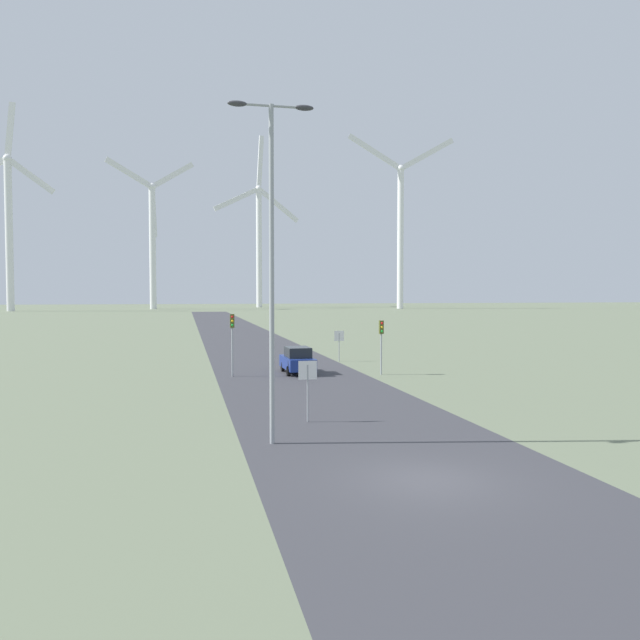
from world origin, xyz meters
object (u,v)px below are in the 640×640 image
object	(u,v)px
traffic_light_post_near_right	(381,335)
car_approaching	(298,360)
wind_turbine_far_left	(9,219)
wind_turbine_left	(152,234)
traffic_light_post_near_left	(232,331)
wind_turbine_center	(259,234)
streetlamp	(272,238)
stop_sign_near	(308,379)
wind_turbine_right	(400,222)
stop_sign_far	(339,340)

from	to	relation	value
traffic_light_post_near_right	car_approaching	bearing A→B (deg)	161.27
wind_turbine_far_left	wind_turbine_left	distance (m)	44.00
traffic_light_post_near_left	wind_turbine_center	world-z (taller)	wind_turbine_center
wind_turbine_left	traffic_light_post_near_left	bearing A→B (deg)	-85.67
car_approaching	streetlamp	bearing A→B (deg)	-102.89
traffic_light_post_near_left	traffic_light_post_near_right	bearing A→B (deg)	-6.98
streetlamp	car_approaching	size ratio (longest dim) A/B	2.98
stop_sign_near	wind_turbine_right	distance (m)	197.73
traffic_light_post_near_right	wind_turbine_left	xyz separation A→B (m)	(-23.41, 179.56, 22.84)
stop_sign_far	wind_turbine_left	size ratio (longest dim) A/B	0.05
traffic_light_post_near_right	stop_sign_near	bearing A→B (deg)	-119.07
traffic_light_post_near_left	traffic_light_post_near_right	distance (m)	9.99
wind_turbine_far_left	wind_turbine_left	world-z (taller)	wind_turbine_far_left
streetlamp	wind_turbine_center	xyz separation A→B (m)	(25.12, 217.57, 20.72)
traffic_light_post_near_right	wind_turbine_right	bearing A→B (deg)	70.00
streetlamp	traffic_light_post_near_left	size ratio (longest dim) A/B	2.98
car_approaching	wind_turbine_center	size ratio (longest dim) A/B	0.06
stop_sign_near	wind_turbine_left	world-z (taller)	wind_turbine_left
wind_turbine_far_left	wind_turbine_right	distance (m)	125.94
stop_sign_near	traffic_light_post_near_left	distance (m)	15.52
stop_sign_near	wind_turbine_far_left	bearing A→B (deg)	107.64
wind_turbine_left	stop_sign_near	bearing A→B (deg)	-85.41
wind_turbine_right	traffic_light_post_near_right	bearing A→B (deg)	-110.00
wind_turbine_right	car_approaching	bearing A→B (deg)	-111.82
stop_sign_near	wind_turbine_center	world-z (taller)	wind_turbine_center
traffic_light_post_near_right	wind_turbine_center	xyz separation A→B (m)	(15.25, 199.98, 25.53)
stop_sign_near	car_approaching	size ratio (longest dim) A/B	0.64
stop_sign_far	wind_turbine_right	size ratio (longest dim) A/B	0.04
wind_turbine_far_left	wind_turbine_left	bearing A→B (deg)	21.31
streetlamp	wind_turbine_far_left	world-z (taller)	wind_turbine_far_left
stop_sign_far	car_approaching	xyz separation A→B (m)	(-4.61, -6.69, -0.81)
car_approaching	wind_turbine_far_left	bearing A→B (deg)	110.02
traffic_light_post_near_left	car_approaching	world-z (taller)	traffic_light_post_near_left
car_approaching	wind_turbine_right	distance (m)	182.30
stop_sign_near	traffic_light_post_near_left	world-z (taller)	traffic_light_post_near_left
wind_turbine_center	car_approaching	bearing A→B (deg)	-95.96
traffic_light_post_near_left	stop_sign_near	bearing A→B (deg)	-82.37
wind_turbine_left	wind_turbine_right	world-z (taller)	wind_turbine_right
stop_sign_far	wind_turbine_right	bearing A→B (deg)	68.78
streetlamp	traffic_light_post_near_left	xyz separation A→B (m)	(-0.04, 18.81, -4.47)
wind_turbine_center	traffic_light_post_near_right	bearing A→B (deg)	-94.36
traffic_light_post_near_left	wind_turbine_center	size ratio (longest dim) A/B	0.06
stop_sign_far	wind_turbine_far_left	xyz separation A→B (m)	(-63.54, 155.07, 26.04)
stop_sign_near	traffic_light_post_near_right	world-z (taller)	traffic_light_post_near_right
traffic_light_post_near_left	wind_turbine_right	size ratio (longest dim) A/B	0.07
streetlamp	car_approaching	world-z (taller)	streetlamp
wind_turbine_far_left	wind_turbine_center	distance (m)	87.53
traffic_light_post_near_left	traffic_light_post_near_right	xyz separation A→B (m)	(9.91, -1.21, -0.33)
wind_turbine_right	streetlamp	bearing A→B (deg)	-110.93
stop_sign_near	traffic_light_post_near_left	bearing A→B (deg)	97.63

